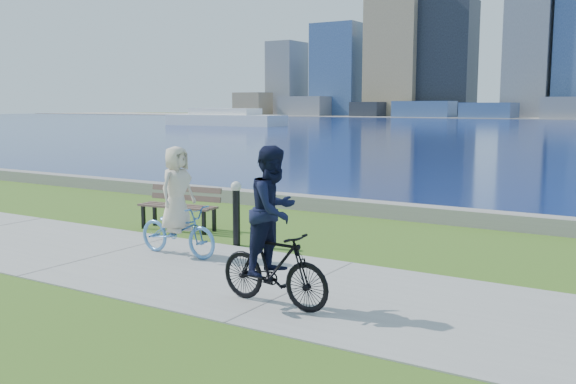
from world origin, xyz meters
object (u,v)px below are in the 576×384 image
bollard_lamp (236,209)px  cyclist_man (274,239)px  cyclist_woman (177,215)px  park_bench (181,204)px

bollard_lamp → cyclist_man: cyclist_man is taller
bollard_lamp → cyclist_man: 3.78m
cyclist_woman → bollard_lamp: bearing=-14.3°
bollard_lamp → cyclist_woman: 1.29m
park_bench → cyclist_woman: size_ratio=0.94×
cyclist_woman → cyclist_man: cyclist_man is taller
park_bench → cyclist_woman: 2.50m
park_bench → cyclist_man: cyclist_man is taller
bollard_lamp → cyclist_man: bearing=-46.2°
bollard_lamp → park_bench: bearing=161.2°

